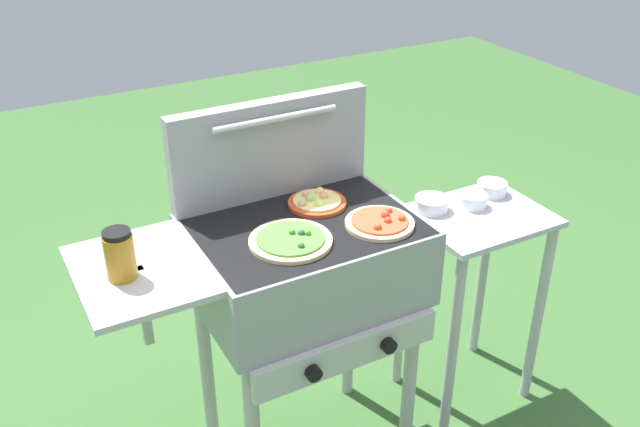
# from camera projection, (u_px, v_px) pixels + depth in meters

# --- Properties ---
(grill) EXTENTS (0.96, 0.53, 0.90)m
(grill) POSITION_uv_depth(u_px,v_px,m) (302.00, 268.00, 2.08)
(grill) COLOR gray
(grill) RESTS_ON ground_plane
(grill_lid_open) EXTENTS (0.63, 0.08, 0.30)m
(grill_lid_open) POSITION_uv_depth(u_px,v_px,m) (271.00, 148.00, 2.11)
(grill_lid_open) COLOR gray
(grill_lid_open) RESTS_ON grill
(pizza_veggie) EXTENTS (0.23, 0.23, 0.03)m
(pizza_veggie) POSITION_uv_depth(u_px,v_px,m) (291.00, 240.00, 1.92)
(pizza_veggie) COLOR #E0C17F
(pizza_veggie) RESTS_ON grill
(pizza_cheese) EXTENTS (0.17, 0.17, 0.04)m
(pizza_cheese) POSITION_uv_depth(u_px,v_px,m) (317.00, 202.00, 2.11)
(pizza_cheese) COLOR #C64723
(pizza_cheese) RESTS_ON grill
(pizza_pepperoni) EXTENTS (0.20, 0.20, 0.03)m
(pizza_pepperoni) POSITION_uv_depth(u_px,v_px,m) (380.00, 222.00, 2.01)
(pizza_pepperoni) COLOR beige
(pizza_pepperoni) RESTS_ON grill
(sauce_jar) EXTENTS (0.08, 0.08, 0.13)m
(sauce_jar) POSITION_uv_depth(u_px,v_px,m) (120.00, 255.00, 1.75)
(sauce_jar) COLOR #B77A1E
(sauce_jar) RESTS_ON grill
(prep_table) EXTENTS (0.44, 0.36, 0.76)m
(prep_table) POSITION_uv_depth(u_px,v_px,m) (474.00, 268.00, 2.47)
(prep_table) COLOR #B2B2B7
(prep_table) RESTS_ON ground_plane
(topping_bowl_near) EXTENTS (0.10, 0.10, 0.04)m
(topping_bowl_near) POSITION_uv_depth(u_px,v_px,m) (492.00, 189.00, 2.48)
(topping_bowl_near) COLOR silver
(topping_bowl_near) RESTS_ON prep_table
(topping_bowl_far) EXTENTS (0.11, 0.11, 0.04)m
(topping_bowl_far) POSITION_uv_depth(u_px,v_px,m) (431.00, 204.00, 2.38)
(topping_bowl_far) COLOR silver
(topping_bowl_far) RESTS_ON prep_table
(topping_bowl_middle) EXTENTS (0.09, 0.09, 0.04)m
(topping_bowl_middle) POSITION_uv_depth(u_px,v_px,m) (473.00, 201.00, 2.40)
(topping_bowl_middle) COLOR silver
(topping_bowl_middle) RESTS_ON prep_table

